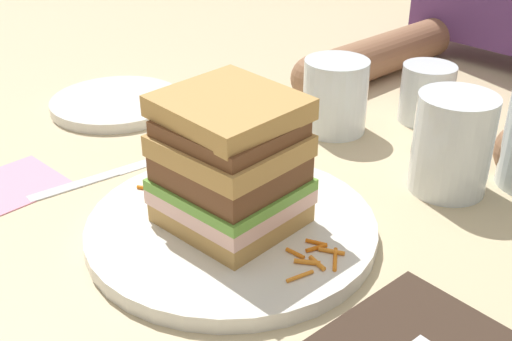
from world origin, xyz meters
TOP-DOWN VIEW (x-y plane):
  - ground_plane at (0.00, 0.00)m, footprint 3.00×3.00m
  - main_plate at (0.01, -0.03)m, footprint 0.26×0.26m
  - sandwich at (0.01, -0.03)m, footprint 0.12×0.11m
  - carrot_shred_0 at (-0.07, -0.05)m, footprint 0.02×0.01m
  - carrot_shred_1 at (-0.09, -0.03)m, footprint 0.02×0.02m
  - carrot_shred_2 at (-0.09, -0.05)m, footprint 0.03×0.02m
  - carrot_shred_3 at (-0.08, -0.05)m, footprint 0.02×0.02m
  - carrot_shred_4 at (-0.09, -0.02)m, footprint 0.03×0.01m
  - carrot_shred_5 at (-0.06, -0.04)m, footprint 0.02×0.01m
  - carrot_shred_6 at (0.09, -0.01)m, footprint 0.01×0.02m
  - carrot_shred_7 at (0.11, -0.01)m, footprint 0.02×0.02m
  - carrot_shred_8 at (0.10, -0.04)m, footprint 0.01×0.02m
  - carrot_shred_9 at (0.08, -0.02)m, footprint 0.02×0.01m
  - carrot_shred_10 at (0.10, -0.02)m, footprint 0.02×0.01m
  - carrot_shred_11 at (0.10, 0.00)m, footprint 0.02×0.01m
  - carrot_shred_12 at (0.08, -0.00)m, footprint 0.02×0.01m
  - carrot_shred_13 at (0.10, -0.03)m, footprint 0.02×0.02m
  - knife at (-0.17, -0.04)m, footprint 0.04×0.20m
  - juice_glass at (0.09, 0.19)m, footprint 0.08×0.08m
  - empty_tumbler_0 at (-0.02, 0.32)m, footprint 0.07×0.07m
  - empty_tumbler_1 at (-0.08, 0.21)m, footprint 0.08×0.08m
  - side_plate at (-0.32, 0.05)m, footprint 0.17×0.17m
  - napkin_pink at (-0.21, -0.13)m, footprint 0.10×0.09m

SIDE VIEW (x-z plane):
  - ground_plane at x=0.00m, z-range 0.00..0.00m
  - napkin_pink at x=-0.21m, z-range 0.00..0.00m
  - knife at x=-0.17m, z-range 0.00..0.00m
  - side_plate at x=-0.32m, z-range 0.00..0.01m
  - main_plate at x=0.01m, z-range 0.00..0.01m
  - carrot_shred_8 at x=0.10m, z-range 0.01..0.02m
  - carrot_shred_4 at x=-0.09m, z-range 0.01..0.02m
  - carrot_shred_1 at x=-0.09m, z-range 0.01..0.02m
  - carrot_shred_7 at x=0.11m, z-range 0.01..0.02m
  - carrot_shred_12 at x=0.08m, z-range 0.01..0.02m
  - carrot_shred_9 at x=0.08m, z-range 0.01..0.02m
  - carrot_shred_3 at x=-0.08m, z-range 0.01..0.02m
  - carrot_shred_2 at x=-0.09m, z-range 0.01..0.02m
  - carrot_shred_6 at x=0.09m, z-range 0.01..0.02m
  - carrot_shred_11 at x=0.10m, z-range 0.01..0.02m
  - carrot_shred_0 at x=-0.07m, z-range 0.01..0.02m
  - carrot_shred_5 at x=-0.06m, z-range 0.01..0.02m
  - carrot_shred_10 at x=0.10m, z-range 0.01..0.02m
  - carrot_shred_13 at x=0.10m, z-range 0.01..0.02m
  - empty_tumbler_0 at x=-0.02m, z-range 0.00..0.07m
  - empty_tumbler_1 at x=-0.08m, z-range 0.00..0.09m
  - juice_glass at x=0.09m, z-range 0.00..0.10m
  - sandwich at x=0.01m, z-range 0.01..0.13m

